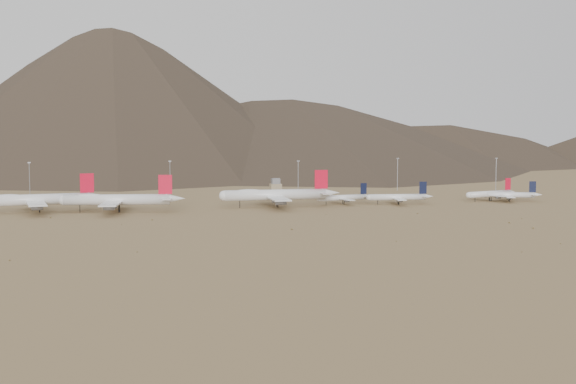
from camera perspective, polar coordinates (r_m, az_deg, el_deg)
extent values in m
plane|color=#A28554|center=(474.10, -1.49, -1.52)|extent=(3000.00, 3000.00, 0.00)
cylinder|color=white|center=(499.65, -17.42, -0.52)|extent=(63.88, 15.76, 6.57)
cone|color=white|center=(503.01, -13.37, -0.33)|extent=(12.19, 7.52, 5.92)
cube|color=white|center=(499.67, -17.56, -0.64)|extent=(18.56, 59.16, 0.82)
cube|color=white|center=(502.36, -13.94, -0.33)|extent=(8.89, 22.75, 0.39)
cube|color=red|center=(501.51, -14.11, 0.63)|extent=(8.27, 1.79, 11.66)
cylinder|color=black|center=(501.90, -17.27, -1.12)|extent=(0.53, 0.53, 4.45)
cylinder|color=black|center=(498.63, -17.24, -1.16)|extent=(0.53, 0.53, 4.45)
ellipsoid|color=white|center=(498.76, -19.32, -0.37)|extent=(20.85, 7.84, 3.94)
cylinder|color=slate|center=(511.41, -17.64, -0.70)|extent=(6.72, 3.85, 2.96)
cylinder|color=slate|center=(488.24, -17.47, -0.95)|extent=(6.72, 3.85, 2.96)
cylinder|color=slate|center=(521.84, -17.70, -0.59)|extent=(6.72, 3.85, 2.96)
cylinder|color=slate|center=(477.81, -17.39, -1.07)|extent=(6.72, 3.85, 2.96)
cylinder|color=white|center=(488.43, -12.07, -0.54)|extent=(62.79, 16.15, 6.46)
sphere|color=white|center=(494.01, -15.66, -0.55)|extent=(6.33, 6.33, 6.33)
cone|color=white|center=(484.46, -7.97, -0.46)|extent=(12.03, 7.50, 5.82)
cube|color=white|center=(488.71, -12.22, -0.65)|extent=(18.83, 58.20, 0.81)
cube|color=white|center=(484.86, -8.56, -0.44)|extent=(8.96, 22.40, 0.39)
cube|color=red|center=(484.26, -8.72, 0.53)|extent=(8.12, 1.84, 11.47)
cylinder|color=black|center=(492.67, -14.58, -1.17)|extent=(0.42, 0.42, 4.38)
cylinder|color=black|center=(490.38, -11.89, -1.15)|extent=(0.52, 0.52, 4.38)
cylinder|color=black|center=(487.20, -11.94, -1.19)|extent=(0.52, 0.52, 4.38)
ellipsoid|color=white|center=(490.92, -13.96, -0.34)|extent=(20.53, 7.91, 3.88)
cylinder|color=slate|center=(500.15, -12.02, -0.70)|extent=(6.63, 3.85, 2.91)
cylinder|color=slate|center=(477.59, -12.42, -0.98)|extent=(6.63, 3.85, 2.91)
cylinder|color=slate|center=(510.31, -11.85, -0.59)|extent=(6.63, 3.85, 2.91)
cylinder|color=slate|center=(467.45, -12.61, -1.11)|extent=(6.63, 3.85, 2.91)
cylinder|color=white|center=(506.43, -0.90, -0.20)|extent=(65.19, 6.85, 6.73)
sphere|color=white|center=(500.82, -4.56, -0.27)|extent=(6.60, 6.60, 6.60)
cone|color=white|center=(515.05, 3.07, -0.06)|extent=(11.74, 6.08, 6.06)
cube|color=white|center=(506.26, -1.05, -0.31)|extent=(10.53, 59.76, 0.84)
cube|color=white|center=(513.65, 2.51, -0.05)|extent=(5.90, 22.71, 0.40)
cube|color=red|center=(512.62, 2.38, 0.91)|extent=(8.47, 0.62, 11.95)
cylinder|color=black|center=(502.83, -3.45, -0.89)|extent=(0.43, 0.43, 4.56)
cylinder|color=black|center=(508.88, -0.80, -0.81)|extent=(0.54, 0.54, 4.56)
cylinder|color=black|center=(505.60, -0.72, -0.85)|extent=(0.54, 0.54, 4.56)
ellipsoid|color=white|center=(503.09, -2.79, -0.02)|extent=(20.87, 5.09, 4.04)
cylinder|color=slate|center=(518.07, -1.32, -0.38)|extent=(6.52, 3.04, 3.03)
cylinder|color=slate|center=(494.77, -0.77, -0.63)|extent=(6.52, 3.04, 3.03)
cylinder|color=slate|center=(528.57, -1.55, -0.27)|extent=(6.52, 3.04, 3.03)
cylinder|color=slate|center=(484.31, -0.51, -0.75)|extent=(6.52, 3.04, 3.03)
cylinder|color=white|center=(526.58, 3.89, -0.40)|extent=(34.01, 9.53, 3.68)
sphere|color=white|center=(519.26, 2.22, -0.47)|extent=(3.61, 3.61, 3.61)
cone|color=white|center=(535.27, 5.71, -0.30)|extent=(6.58, 4.32, 3.31)
cube|color=white|center=(526.33, 3.83, -0.46)|extent=(10.41, 29.55, 0.46)
cube|color=white|center=(533.98, 5.46, -0.30)|extent=(4.93, 11.40, 0.22)
cube|color=black|center=(533.22, 5.40, 0.25)|extent=(4.40, 1.09, 7.26)
cylinder|color=black|center=(521.71, 2.73, -0.79)|extent=(0.39, 0.39, 2.52)
cylinder|color=black|center=(528.00, 3.91, -0.72)|extent=(0.48, 0.48, 2.52)
cylinder|color=black|center=(526.36, 4.00, -0.74)|extent=(0.48, 0.48, 2.52)
cylinder|color=slate|center=(533.67, 3.44, -0.48)|extent=(3.63, 2.22, 1.66)
cylinder|color=slate|center=(519.18, 4.23, -0.64)|extent=(3.63, 2.22, 1.66)
cylinder|color=white|center=(528.94, 7.78, -0.36)|extent=(37.50, 8.11, 4.05)
sphere|color=white|center=(524.72, 5.81, -0.38)|extent=(3.97, 3.97, 3.97)
cone|color=white|center=(534.37, 9.95, -0.30)|extent=(7.07, 4.36, 3.64)
cube|color=white|center=(528.81, 7.70, -0.43)|extent=(9.43, 32.42, 0.51)
cube|color=white|center=(533.53, 9.65, -0.30)|extent=(4.67, 12.44, 0.24)
cube|color=black|center=(532.85, 9.58, 0.30)|extent=(4.86, 0.89, 7.99)
cylinder|color=black|center=(526.25, 6.40, -0.75)|extent=(0.43, 0.43, 2.77)
cylinder|color=black|center=(530.42, 7.83, -0.72)|extent=(0.53, 0.53, 2.77)
cylinder|color=black|center=(528.47, 7.88, -0.74)|extent=(0.53, 0.53, 2.77)
cylinder|color=slate|center=(537.55, 7.47, -0.45)|extent=(3.91, 2.22, 1.82)
cylinder|color=slate|center=(520.27, 7.94, -0.63)|extent=(3.91, 2.22, 1.82)
cylinder|color=white|center=(564.50, 14.13, -0.13)|extent=(37.17, 15.62, 4.10)
sphere|color=white|center=(551.39, 12.74, -0.22)|extent=(4.02, 4.02, 4.02)
cone|color=white|center=(579.54, 15.62, 0.00)|extent=(7.61, 5.62, 3.69)
cube|color=white|center=(564.03, 14.08, -0.19)|extent=(15.79, 32.64, 0.51)
cube|color=white|center=(577.35, 15.41, 0.00)|extent=(7.05, 12.75, 0.25)
cube|color=red|center=(576.36, 15.37, 0.56)|extent=(4.78, 1.88, 8.09)
cylinder|color=black|center=(555.61, 13.16, -0.54)|extent=(0.43, 0.43, 2.81)
cylinder|color=black|center=(566.07, 14.11, -0.46)|extent=(0.54, 0.54, 2.81)
cylinder|color=black|center=(564.62, 14.25, -0.48)|extent=(0.54, 0.54, 2.81)
cylinder|color=slate|center=(570.55, 13.44, -0.22)|extent=(4.16, 2.93, 1.84)
cylinder|color=slate|center=(557.75, 14.73, -0.37)|extent=(4.16, 2.93, 1.84)
cylinder|color=white|center=(563.94, 15.39, -0.20)|extent=(34.35, 14.33, 3.79)
sphere|color=white|center=(561.15, 13.64, -0.18)|extent=(3.71, 3.71, 3.71)
cone|color=white|center=(567.67, 17.33, -0.18)|extent=(7.02, 5.17, 3.41)
cube|color=white|center=(563.87, 15.32, -0.25)|extent=(14.51, 30.16, 0.47)
cube|color=white|center=(567.08, 17.06, -0.17)|extent=(6.48, 11.77, 0.23)
cube|color=black|center=(566.51, 17.00, 0.36)|extent=(4.42, 1.72, 7.47)
cylinder|color=black|center=(562.22, 14.16, -0.51)|extent=(0.40, 0.40, 2.59)
cylinder|color=black|center=(565.28, 15.44, -0.51)|extent=(0.50, 0.50, 2.59)
cylinder|color=black|center=(563.42, 15.47, -0.53)|extent=(0.50, 0.50, 2.59)
cylinder|color=slate|center=(572.16, 15.17, -0.27)|extent=(3.84, 2.69, 1.70)
cylinder|color=slate|center=(555.75, 15.47, -0.43)|extent=(3.84, 2.69, 1.70)
cube|color=gray|center=(596.69, -0.89, 0.21)|extent=(8.00, 8.00, 8.00)
cube|color=slate|center=(596.22, -0.89, 0.79)|extent=(6.00, 6.00, 4.00)
cylinder|color=gray|center=(593.95, -17.90, 0.77)|extent=(0.50, 0.50, 25.00)
cube|color=gray|center=(593.20, -17.93, 2.00)|extent=(2.00, 0.60, 0.80)
cylinder|color=gray|center=(592.32, -8.39, 0.95)|extent=(0.50, 0.50, 25.00)
cube|color=gray|center=(591.56, -8.40, 2.18)|extent=(2.00, 0.60, 0.80)
cylinder|color=gray|center=(587.49, 0.73, 0.97)|extent=(0.50, 0.50, 25.00)
cube|color=gray|center=(586.73, 0.73, 2.21)|extent=(2.00, 0.60, 0.80)
cylinder|color=gray|center=(636.16, 7.79, 1.23)|extent=(0.50, 0.50, 25.00)
cube|color=gray|center=(635.46, 7.81, 2.38)|extent=(2.00, 0.60, 0.80)
cylinder|color=gray|center=(653.50, 14.58, 1.21)|extent=(0.50, 0.50, 25.00)
cube|color=gray|center=(652.82, 14.60, 2.33)|extent=(2.00, 0.60, 0.80)
ellipsoid|color=brown|center=(346.28, 16.29, -4.10)|extent=(0.62, 0.62, 0.35)
ellipsoid|color=brown|center=(400.77, 0.27, -2.65)|extent=(1.07, 1.07, 0.84)
ellipsoid|color=brown|center=(330.39, -19.19, -4.60)|extent=(0.85, 0.85, 0.51)
ellipsoid|color=brown|center=(465.84, 2.72, -1.62)|extent=(0.58, 0.58, 0.31)
ellipsoid|color=brown|center=(442.99, 15.46, -2.10)|extent=(1.04, 1.04, 0.78)
ellipsoid|color=brown|center=(464.01, 16.30, -1.83)|extent=(0.56, 0.56, 0.39)
ellipsoid|color=brown|center=(374.10, 18.82, -3.50)|extent=(0.68, 0.68, 0.40)
ellipsoid|color=brown|center=(468.88, -16.53, -1.75)|extent=(0.97, 0.97, 0.64)
ellipsoid|color=brown|center=(423.66, 17.05, -2.46)|extent=(1.04, 1.04, 0.84)
ellipsoid|color=brown|center=(428.83, -11.74, -2.29)|extent=(0.55, 0.55, 0.28)
ellipsoid|color=brown|center=(364.58, 7.72, -3.49)|extent=(0.60, 0.60, 0.41)
ellipsoid|color=brown|center=(337.64, -10.69, -4.21)|extent=(0.58, 0.58, 0.43)
ellipsoid|color=brown|center=(477.57, 9.18, -1.50)|extent=(0.94, 0.94, 0.53)
ellipsoid|color=brown|center=(445.49, -9.64, -1.96)|extent=(1.02, 1.02, 0.70)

